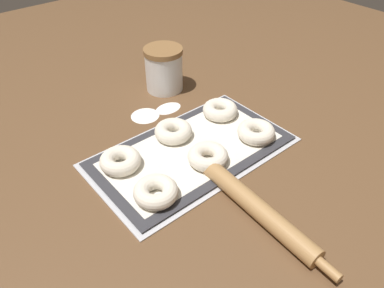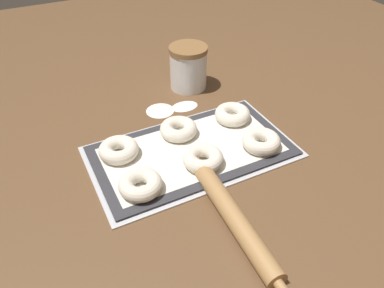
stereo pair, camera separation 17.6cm
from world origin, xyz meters
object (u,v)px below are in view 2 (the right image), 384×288
at_px(baking_tray, 192,152).
at_px(bagel_front_left, 140,184).
at_px(bagel_front_center, 203,159).
at_px(bagel_front_right, 261,141).
at_px(rolling_pin, 234,217).
at_px(bagel_back_left, 119,150).
at_px(bagel_back_center, 179,129).
at_px(bagel_back_right, 232,114).
at_px(flour_canister, 188,67).

height_order(baking_tray, bagel_front_left, bagel_front_left).
relative_size(bagel_front_center, bagel_front_right, 1.00).
relative_size(baking_tray, rolling_pin, 1.24).
height_order(bagel_front_center, bagel_back_left, same).
bearing_deg(bagel_back_center, bagel_front_right, -40.64).
distance_m(bagel_front_left, bagel_back_left, 0.14).
relative_size(baking_tray, bagel_front_left, 5.19).
bearing_deg(bagel_front_right, bagel_back_right, 90.42).
height_order(baking_tray, bagel_back_left, bagel_back_left).
distance_m(bagel_front_center, rolling_pin, 0.19).
relative_size(bagel_front_right, bagel_back_right, 1.00).
xyz_separation_m(bagel_back_left, rolling_pin, (0.15, -0.32, -0.01)).
bearing_deg(baking_tray, bagel_back_left, 160.51).
relative_size(bagel_front_right, rolling_pin, 0.24).
relative_size(bagel_front_left, bagel_front_center, 1.00).
height_order(bagel_front_left, bagel_front_center, same).
height_order(bagel_back_center, rolling_pin, bagel_back_center).
relative_size(bagel_front_center, flour_canister, 0.72).
distance_m(bagel_front_center, bagel_back_center, 0.14).
xyz_separation_m(bagel_front_left, bagel_front_center, (0.17, 0.02, 0.00)).
xyz_separation_m(bagel_back_center, rolling_pin, (-0.02, -0.33, -0.01)).
bearing_deg(bagel_back_center, bagel_front_center, -89.22).
height_order(baking_tray, rolling_pin, rolling_pin).
bearing_deg(bagel_front_left, bagel_back_left, 92.18).
bearing_deg(bagel_back_right, bagel_back_center, 178.22).
bearing_deg(bagel_back_left, bagel_front_right, -21.25).
xyz_separation_m(bagel_front_left, bagel_front_right, (0.34, 0.01, 0.00)).
bearing_deg(rolling_pin, bagel_front_center, 82.00).
distance_m(bagel_back_left, rolling_pin, 0.35).
xyz_separation_m(bagel_front_center, bagel_back_right, (0.17, 0.13, 0.00)).
distance_m(bagel_front_center, flour_canister, 0.41).
xyz_separation_m(baking_tray, flour_canister, (0.15, 0.32, 0.07)).
relative_size(bagel_back_left, flour_canister, 0.72).
bearing_deg(bagel_front_left, bagel_back_right, 23.80).
xyz_separation_m(bagel_front_center, rolling_pin, (-0.03, -0.19, -0.01)).
relative_size(bagel_front_left, bagel_front_right, 1.00).
bearing_deg(baking_tray, bagel_front_center, -91.35).
xyz_separation_m(bagel_back_right, rolling_pin, (-0.20, -0.33, -0.01)).
relative_size(bagel_front_center, rolling_pin, 0.24).
height_order(bagel_front_right, rolling_pin, bagel_front_right).
bearing_deg(bagel_back_right, baking_tray, -157.17).
xyz_separation_m(bagel_back_left, flour_canister, (0.33, 0.25, 0.04)).
height_order(bagel_front_center, bagel_front_right, same).
height_order(bagel_front_left, bagel_front_right, same).
height_order(bagel_front_center, bagel_back_right, same).
relative_size(bagel_front_right, flour_canister, 0.72).
distance_m(bagel_back_center, bagel_back_right, 0.17).
relative_size(bagel_back_center, flour_canister, 0.72).
bearing_deg(flour_canister, bagel_front_left, -128.86).
bearing_deg(baking_tray, bagel_front_left, -155.27).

